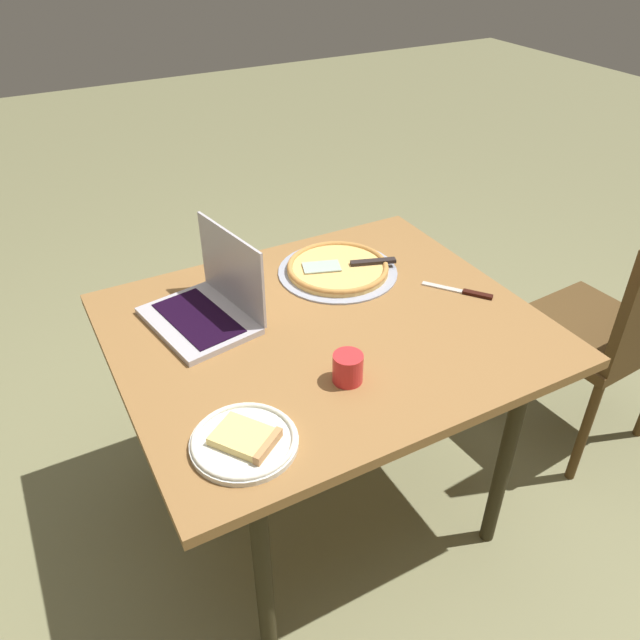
# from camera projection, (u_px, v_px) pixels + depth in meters

# --- Properties ---
(ground_plane) EXTENTS (12.00, 12.00, 0.00)m
(ground_plane) POSITION_uv_depth(u_px,v_px,m) (325.00, 497.00, 2.19)
(ground_plane) COLOR #7A7851
(dining_table) EXTENTS (1.17, 0.99, 0.75)m
(dining_table) POSITION_uv_depth(u_px,v_px,m) (326.00, 344.00, 1.80)
(dining_table) COLOR olive
(dining_table) RESTS_ON ground_plane
(laptop) EXTENTS (0.30, 0.36, 0.25)m
(laptop) POSITION_uv_depth(u_px,v_px,m) (210.00, 303.00, 1.76)
(laptop) COLOR #B5B0B7
(laptop) RESTS_ON dining_table
(pizza_plate) EXTENTS (0.24, 0.24, 0.04)m
(pizza_plate) POSITION_uv_depth(u_px,v_px,m) (245.00, 441.00, 1.38)
(pizza_plate) COLOR silver
(pizza_plate) RESTS_ON dining_table
(pizza_tray) EXTENTS (0.38, 0.38, 0.03)m
(pizza_tray) POSITION_uv_depth(u_px,v_px,m) (338.00, 268.00, 1.99)
(pizza_tray) COLOR #999FAE
(pizza_tray) RESTS_ON dining_table
(table_knife) EXTENTS (0.15, 0.18, 0.01)m
(table_knife) POSITION_uv_depth(u_px,v_px,m) (464.00, 292.00, 1.90)
(table_knife) COLOR beige
(table_knife) RESTS_ON dining_table
(drink_cup) EXTENTS (0.08, 0.08, 0.08)m
(drink_cup) POSITION_uv_depth(u_px,v_px,m) (348.00, 368.00, 1.54)
(drink_cup) COLOR red
(drink_cup) RESTS_ON dining_table
(chair_near) EXTENTS (0.47, 0.47, 0.93)m
(chair_near) POSITION_uv_depth(u_px,v_px,m) (616.00, 325.00, 2.13)
(chair_near) COLOR #4F371A
(chair_near) RESTS_ON ground_plane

